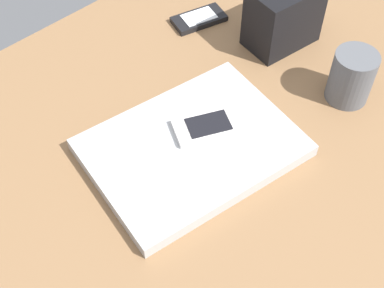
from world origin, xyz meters
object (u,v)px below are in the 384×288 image
Objects in this scene: cell_phone_on_laptop at (208,126)px; cell_phone_on_desk at (199,19)px; pen_cup at (351,77)px; desk_organizer at (283,16)px; laptop_closed at (192,147)px.

cell_phone_on_laptop is 1.07× the size of cell_phone_on_desk.
pen_cup is 0.72× the size of desk_organizer.
desk_organizer reaches higher than cell_phone_on_desk.
cell_phone_on_laptop reaches higher than laptop_closed.
cell_phone_on_desk is at bearing 97.47° from pen_cup.
cell_phone_on_desk is (23.56, 22.96, -0.54)cm from laptop_closed.
laptop_closed is 29.54cm from pen_cup.
cell_phone_on_desk is 1.23× the size of pen_cup.
laptop_closed is at bearing -135.73° from cell_phone_on_desk.
cell_phone_on_laptop is at bearing -130.99° from cell_phone_on_desk.
cell_phone_on_laptop is 0.95× the size of desk_organizer.
cell_phone_on_laptop is 27.82cm from desk_organizer.
laptop_closed reaches higher than cell_phone_on_desk.
cell_phone_on_desk is at bearing 122.48° from desk_organizer.
desk_organizer is at bearing -64.94° from cell_phone_on_desk.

